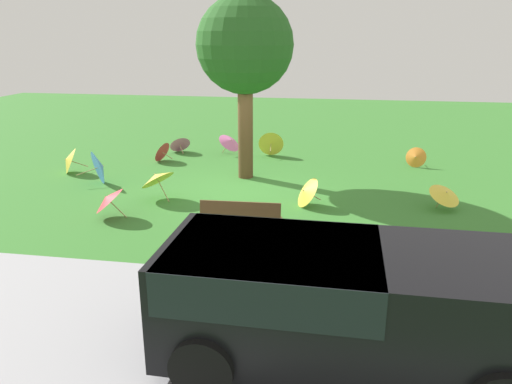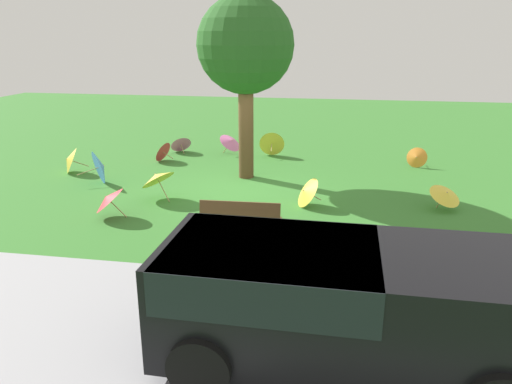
# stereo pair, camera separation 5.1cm
# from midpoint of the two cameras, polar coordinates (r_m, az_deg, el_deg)

# --- Properties ---
(ground) EXTENTS (40.00, 40.00, 0.00)m
(ground) POSITION_cam_midpoint_polar(r_m,az_deg,el_deg) (13.65, -1.63, 0.66)
(ground) COLOR #387A2D
(road_strip) EXTENTS (40.00, 4.41, 0.01)m
(road_strip) POSITION_cam_midpoint_polar(r_m,az_deg,el_deg) (7.30, -13.39, -16.02)
(road_strip) COLOR #9E9EA3
(road_strip) RESTS_ON ground
(van_dark) EXTENTS (4.62, 2.17, 1.53)m
(van_dark) POSITION_cam_midpoint_polar(r_m,az_deg,el_deg) (6.32, 9.06, -11.81)
(van_dark) COLOR black
(van_dark) RESTS_ON ground
(park_bench) EXTENTS (1.62, 0.54, 0.90)m
(park_bench) POSITION_cam_midpoint_polar(r_m,az_deg,el_deg) (9.86, -1.62, -3.32)
(park_bench) COLOR brown
(park_bench) RESTS_ON ground
(shade_tree) EXTENTS (2.67, 2.67, 5.08)m
(shade_tree) POSITION_cam_midpoint_polar(r_m,az_deg,el_deg) (13.99, -1.11, 16.40)
(shade_tree) COLOR brown
(shade_tree) RESTS_ON ground
(parasol_blue_0) EXTENTS (0.96, 0.96, 0.96)m
(parasol_blue_0) POSITION_cam_midpoint_polar(r_m,az_deg,el_deg) (14.47, -17.37, 2.81)
(parasol_blue_0) COLOR tan
(parasol_blue_0) RESTS_ON ground
(parasol_pink_0) EXTENTS (0.99, 1.03, 0.76)m
(parasol_pink_0) POSITION_cam_midpoint_polar(r_m,az_deg,el_deg) (17.31, -2.82, 5.85)
(parasol_pink_0) COLOR tan
(parasol_pink_0) RESTS_ON ground
(parasol_yellow_0) EXTENTS (1.11, 1.14, 0.90)m
(parasol_yellow_0) POSITION_cam_midpoint_polar(r_m,az_deg,el_deg) (12.63, -11.27, 1.69)
(parasol_yellow_0) COLOR tan
(parasol_yellow_0) RESTS_ON ground
(parasol_yellow_1) EXTENTS (1.03, 1.03, 0.65)m
(parasol_yellow_1) POSITION_cam_midpoint_polar(r_m,az_deg,el_deg) (12.50, 21.18, -0.25)
(parasol_yellow_1) COLOR tan
(parasol_yellow_1) RESTS_ON ground
(parasol_red_0) EXTENTS (0.85, 0.93, 0.78)m
(parasol_red_0) POSITION_cam_midpoint_polar(r_m,az_deg,el_deg) (11.64, -16.64, -0.74)
(parasol_red_0) COLOR tan
(parasol_red_0) RESTS_ON ground
(parasol_pink_3) EXTENTS (0.92, 0.88, 0.65)m
(parasol_pink_3) POSITION_cam_midpoint_polar(r_m,az_deg,el_deg) (17.78, -8.63, 5.58)
(parasol_pink_3) COLOR tan
(parasol_pink_3) RESTS_ON ground
(parasol_yellow_2) EXTENTS (0.89, 0.82, 0.87)m
(parasol_yellow_2) POSITION_cam_midpoint_polar(r_m,az_deg,el_deg) (17.12, 1.94, 5.69)
(parasol_yellow_2) COLOR tan
(parasol_yellow_2) RESTS_ON ground
(parasol_yellow_3) EXTENTS (0.89, 0.95, 0.82)m
(parasol_yellow_3) POSITION_cam_midpoint_polar(r_m,az_deg,el_deg) (15.89, -20.68, 3.49)
(parasol_yellow_3) COLOR tan
(parasol_yellow_3) RESTS_ON ground
(parasol_orange_0) EXTENTS (0.70, 0.65, 0.64)m
(parasol_orange_0) POSITION_cam_midpoint_polar(r_m,az_deg,el_deg) (16.36, 18.14, 3.82)
(parasol_orange_0) COLOR tan
(parasol_orange_0) RESTS_ON ground
(parasol_red_3) EXTENTS (0.71, 0.79, 0.68)m
(parasol_red_3) POSITION_cam_midpoint_polar(r_m,az_deg,el_deg) (16.57, -10.73, 4.65)
(parasol_red_3) COLOR tan
(parasol_red_3) RESTS_ON ground
(parasol_yellow_4) EXTENTS (0.79, 0.93, 0.75)m
(parasol_yellow_4) POSITION_cam_midpoint_polar(r_m,az_deg,el_deg) (12.02, 5.87, 0.05)
(parasol_yellow_4) COLOR tan
(parasol_yellow_4) RESTS_ON ground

